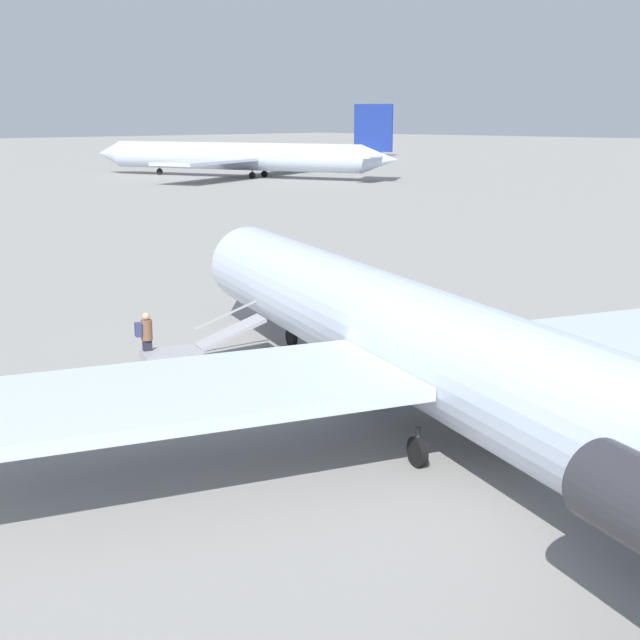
{
  "coord_description": "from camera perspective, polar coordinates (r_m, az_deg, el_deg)",
  "views": [
    {
      "loc": [
        -13.74,
        17.31,
        7.79
      ],
      "look_at": [
        3.99,
        -0.66,
        2.01
      ],
      "focal_mm": 50.0,
      "sensor_mm": 36.0,
      "label": 1
    }
  ],
  "objects": [
    {
      "name": "traffic_cone_near_stairs",
      "position": [
        26.95,
        -11.93,
        -3.72
      ],
      "size": [
        0.43,
        0.43,
        0.47
      ],
      "color": "black",
      "rests_on": "ground"
    },
    {
      "name": "boarding_stairs",
      "position": [
        28.97,
        -8.7,
        -2.06
      ],
      "size": [
        2.45,
        4.1,
        1.82
      ],
      "rotation": [
        0.0,
        0.0,
        -1.96
      ],
      "color": "#99999E",
      "rests_on": "ground"
    },
    {
      "name": "ground_plane",
      "position": [
        23.44,
        5.85,
        -6.59
      ],
      "size": [
        600.0,
        600.0,
        0.0
      ],
      "primitive_type": "plane",
      "color": "gray"
    },
    {
      "name": "airplane_far_left",
      "position": [
        118.15,
        -5.19,
        10.41
      ],
      "size": [
        43.66,
        34.17,
        9.25
      ],
      "rotation": [
        0.0,
        0.0,
        0.33
      ],
      "color": "silver",
      "rests_on": "ground"
    },
    {
      "name": "airplane_main",
      "position": [
        21.92,
        7.3,
        -1.83
      ],
      "size": [
        31.8,
        24.85,
        7.56
      ],
      "rotation": [
        0.0,
        0.0,
        -0.39
      ],
      "color": "silver",
      "rests_on": "ground"
    },
    {
      "name": "passenger",
      "position": [
        28.82,
        -11.09,
        -0.97
      ],
      "size": [
        0.45,
        0.57,
        1.74
      ],
      "rotation": [
        0.0,
        0.0,
        -1.96
      ],
      "color": "#23232D",
      "rests_on": "ground"
    }
  ]
}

